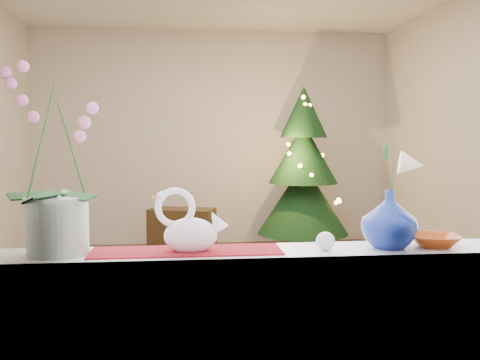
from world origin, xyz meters
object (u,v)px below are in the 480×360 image
object	(u,v)px
swan	(191,222)
amber_dish	(434,241)
blue_vase	(389,215)
paperweight	(325,241)
xmas_tree	(303,170)
orchid_pot	(56,159)
side_table	(182,232)

from	to	relation	value
swan	amber_dish	world-z (taller)	swan
blue_vase	paperweight	size ratio (longest dim) A/B	3.61
amber_dish	xmas_tree	xyz separation A→B (m)	(0.44, 4.17, 0.03)
orchid_pot	paperweight	xyz separation A→B (m)	(0.98, -0.04, -0.31)
swan	amber_dish	distance (m)	0.94
amber_dish	side_table	xyz separation A→B (m)	(-0.97, 4.12, -0.67)
paperweight	swan	bearing A→B (deg)	177.26
xmas_tree	swan	bearing A→B (deg)	-108.24
swan	xmas_tree	world-z (taller)	xmas_tree
blue_vase	side_table	world-z (taller)	blue_vase
orchid_pot	side_table	xyz separation A→B (m)	(0.44, 4.10, -0.99)
paperweight	blue_vase	bearing A→B (deg)	5.14
blue_vase	swan	bearing A→B (deg)	179.92
paperweight	xmas_tree	xyz separation A→B (m)	(0.88, 4.20, 0.02)
paperweight	amber_dish	world-z (taller)	paperweight
swan	side_table	size ratio (longest dim) A/B	0.37
orchid_pot	xmas_tree	bearing A→B (deg)	65.98
orchid_pot	paperweight	distance (m)	1.02
paperweight	xmas_tree	bearing A→B (deg)	78.21
blue_vase	paperweight	distance (m)	0.27
orchid_pot	blue_vase	size ratio (longest dim) A/B	2.72
xmas_tree	side_table	bearing A→B (deg)	-177.95
orchid_pot	xmas_tree	world-z (taller)	xmas_tree
blue_vase	side_table	bearing A→B (deg)	100.86
swan	orchid_pot	bearing A→B (deg)	170.39
swan	side_table	xyz separation A→B (m)	(-0.04, 4.12, -0.76)
paperweight	side_table	distance (m)	4.24
blue_vase	paperweight	world-z (taller)	blue_vase
blue_vase	paperweight	bearing A→B (deg)	-174.86
amber_dish	xmas_tree	bearing A→B (deg)	83.97
swan	paperweight	world-z (taller)	swan
orchid_pot	swan	size ratio (longest dim) A/B	2.60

